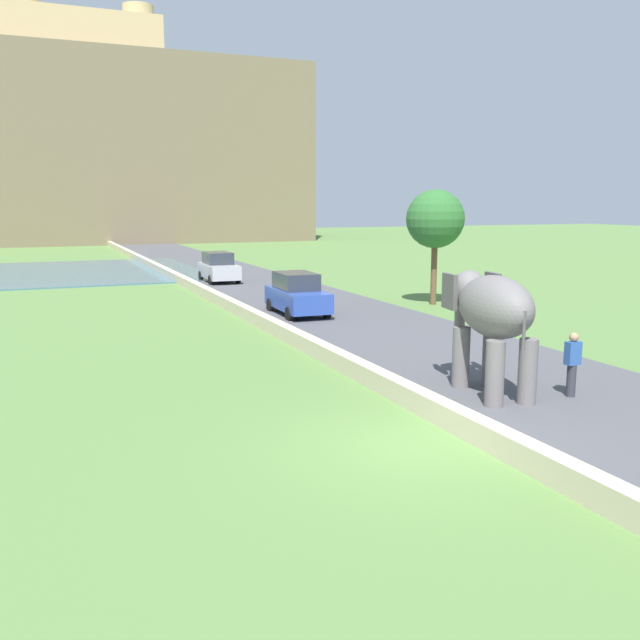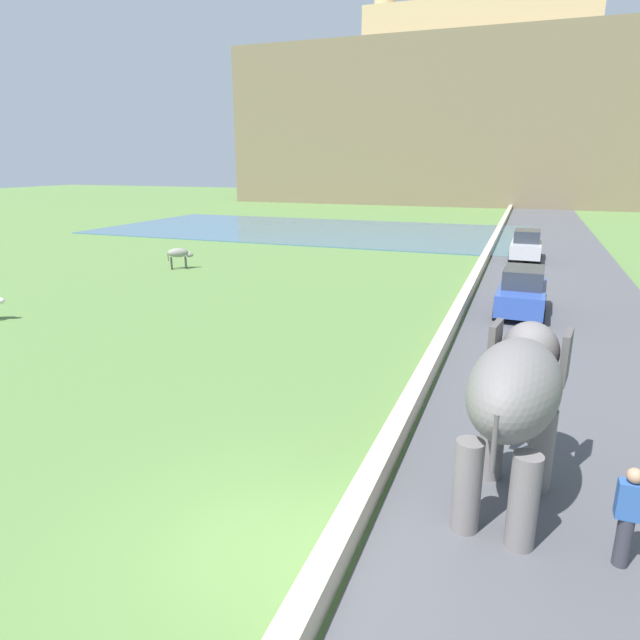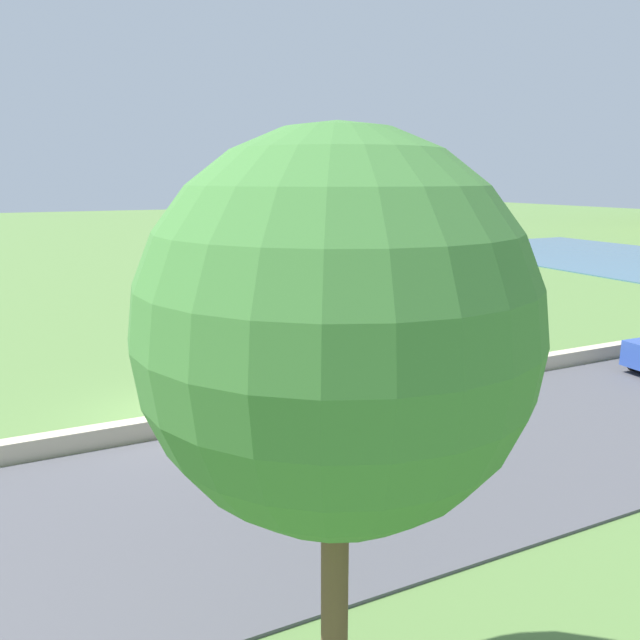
{
  "view_description": "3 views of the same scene",
  "coord_description": "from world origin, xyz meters",
  "px_view_note": "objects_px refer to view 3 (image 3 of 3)",
  "views": [
    {
      "loc": [
        -6.7,
        -11.04,
        4.69
      ],
      "look_at": [
        1.01,
        7.38,
        1.27
      ],
      "focal_mm": 38.52,
      "sensor_mm": 36.0,
      "label": 1
    },
    {
      "loc": [
        3.36,
        -6.38,
        5.69
      ],
      "look_at": [
        -2.05,
        8.07,
        1.26
      ],
      "focal_mm": 30.86,
      "sensor_mm": 36.0,
      "label": 2
    },
    {
      "loc": [
        15.28,
        -2.97,
        6.05
      ],
      "look_at": [
        -1.54,
        5.07,
        1.76
      ],
      "focal_mm": 34.59,
      "sensor_mm": 36.0,
      "label": 3
    }
  ],
  "objects_px": {
    "person_beside_elephant": "(299,452)",
    "cow_white": "(253,280)",
    "elephant": "(313,365)",
    "cow_grey": "(439,268)"
  },
  "relations": [
    {
      "from": "cow_grey",
      "to": "elephant",
      "type": "bearing_deg",
      "value": -42.74
    },
    {
      "from": "cow_white",
      "to": "cow_grey",
      "type": "bearing_deg",
      "value": 86.3
    },
    {
      "from": "elephant",
      "to": "cow_white",
      "type": "relative_size",
      "value": 2.59
    },
    {
      "from": "cow_white",
      "to": "cow_grey",
      "type": "height_order",
      "value": "same"
    },
    {
      "from": "cow_white",
      "to": "person_beside_elephant",
      "type": "bearing_deg",
      "value": -17.06
    },
    {
      "from": "person_beside_elephant",
      "to": "cow_white",
      "type": "distance_m",
      "value": 21.25
    },
    {
      "from": "cow_white",
      "to": "elephant",
      "type": "bearing_deg",
      "value": -15.44
    },
    {
      "from": "elephant",
      "to": "person_beside_elephant",
      "type": "xyz_separation_m",
      "value": [
        1.64,
        -1.08,
        -1.16
      ]
    },
    {
      "from": "person_beside_elephant",
      "to": "cow_grey",
      "type": "xyz_separation_m",
      "value": [
        -19.57,
        17.65,
        -0.04
      ]
    },
    {
      "from": "elephant",
      "to": "person_beside_elephant",
      "type": "distance_m",
      "value": 2.28
    }
  ]
}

